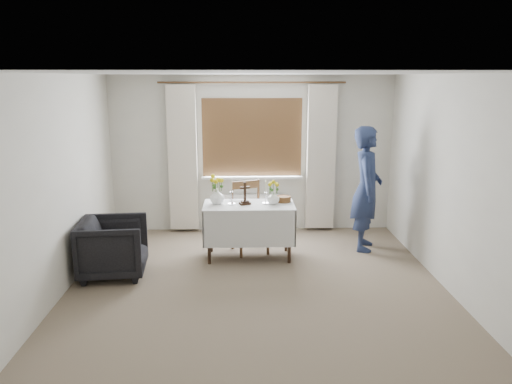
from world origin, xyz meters
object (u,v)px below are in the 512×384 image
(altar_table, at_px, (249,231))
(flower_vase_left, at_px, (217,196))
(wooden_cross, at_px, (245,193))
(flower_vase_right, at_px, (273,198))
(wooden_chair, at_px, (250,218))
(person, at_px, (367,189))
(armchair, at_px, (113,247))

(altar_table, relative_size, flower_vase_left, 5.90)
(flower_vase_left, bearing_deg, wooden_cross, -8.92)
(flower_vase_right, bearing_deg, flower_vase_left, 176.54)
(wooden_chair, distance_m, person, 1.73)
(altar_table, bearing_deg, wooden_cross, -177.52)
(altar_table, bearing_deg, person, 10.92)
(flower_vase_left, xyz_separation_m, flower_vase_right, (0.77, -0.05, -0.02))
(altar_table, xyz_separation_m, wooden_cross, (-0.05, -0.00, 0.54))
(wooden_chair, height_order, armchair, wooden_chair)
(person, bearing_deg, wooden_chair, 107.10)
(person, xyz_separation_m, flower_vase_left, (-2.13, -0.27, -0.03))
(wooden_chair, relative_size, flower_vase_right, 5.72)
(person, relative_size, flower_vase_right, 10.11)
(armchair, xyz_separation_m, flower_vase_right, (2.05, 0.60, 0.48))
(altar_table, xyz_separation_m, armchair, (-1.72, -0.59, -0.01))
(flower_vase_left, bearing_deg, wooden_chair, 20.79)
(altar_table, bearing_deg, armchair, -160.97)
(wooden_cross, bearing_deg, altar_table, -16.84)
(flower_vase_left, distance_m, flower_vase_right, 0.77)
(armchair, bearing_deg, wooden_cross, -75.20)
(person, relative_size, wooden_cross, 5.77)
(wooden_cross, relative_size, flower_vase_right, 1.75)
(person, xyz_separation_m, flower_vase_right, (-1.36, -0.32, -0.05))
(person, bearing_deg, altar_table, 114.69)
(altar_table, distance_m, flower_vase_left, 0.65)
(person, height_order, flower_vase_left, person)
(altar_table, relative_size, wooden_cross, 3.99)
(armchair, height_order, flower_vase_right, flower_vase_right)
(altar_table, xyz_separation_m, wooden_chair, (0.02, 0.23, 0.13))
(person, relative_size, flower_vase_left, 8.54)
(altar_table, bearing_deg, flower_vase_left, 172.49)
(armchair, bearing_deg, flower_vase_right, -78.33)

